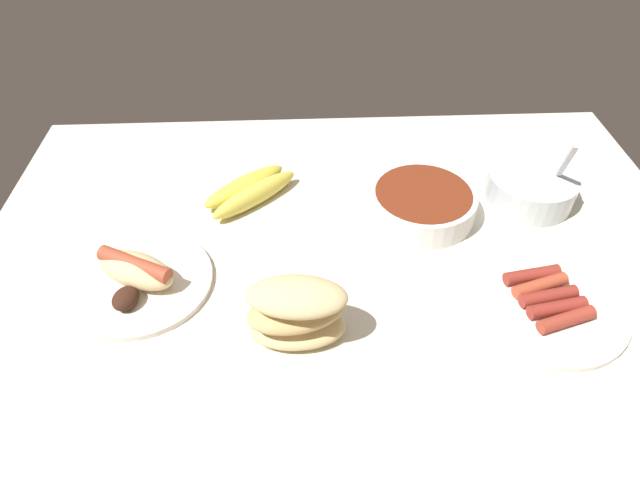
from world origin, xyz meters
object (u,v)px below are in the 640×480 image
(bread_stack, at_px, (297,313))
(bowl_coleslaw, at_px, (531,186))
(plate_hotdog_assembled, at_px, (138,277))
(plate_sausages, at_px, (546,301))
(bowl_chili, at_px, (422,203))
(banana_bunch, at_px, (250,190))

(bread_stack, xyz_separation_m, bowl_coleslaw, (0.42, 0.29, -0.02))
(plate_hotdog_assembled, distance_m, plate_sausages, 0.61)
(bowl_chili, distance_m, banana_bunch, 0.31)
(plate_hotdog_assembled, relative_size, bowl_coleslaw, 1.41)
(bowl_coleslaw, bearing_deg, bread_stack, -145.52)
(plate_sausages, bearing_deg, bread_stack, -173.59)
(banana_bunch, xyz_separation_m, plate_sausages, (0.45, -0.28, -0.01))
(plate_sausages, bearing_deg, bowl_chili, 124.21)
(plate_hotdog_assembled, bearing_deg, bread_stack, -24.48)
(plate_sausages, xyz_separation_m, bowl_coleslaw, (0.05, 0.25, 0.02))
(plate_hotdog_assembled, bearing_deg, bowl_chili, 17.75)
(plate_hotdog_assembled, xyz_separation_m, bread_stack, (0.24, -0.11, 0.04))
(plate_hotdog_assembled, relative_size, bread_stack, 1.54)
(banana_bunch, bearing_deg, bowl_coleslaw, -3.15)
(bowl_chili, height_order, banana_bunch, bowl_chili)
(plate_hotdog_assembled, xyz_separation_m, bowl_chili, (0.46, 0.15, 0.01))
(banana_bunch, relative_size, plate_sausages, 0.76)
(banana_bunch, height_order, plate_sausages, banana_bunch)
(plate_hotdog_assembled, relative_size, plate_sausages, 0.94)
(plate_hotdog_assembled, relative_size, banana_bunch, 1.23)
(bowl_chili, distance_m, bowl_coleslaw, 0.20)
(bowl_chili, relative_size, banana_bunch, 1.03)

